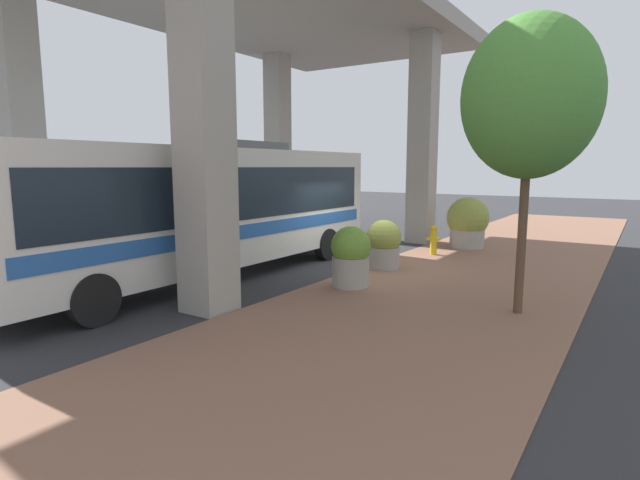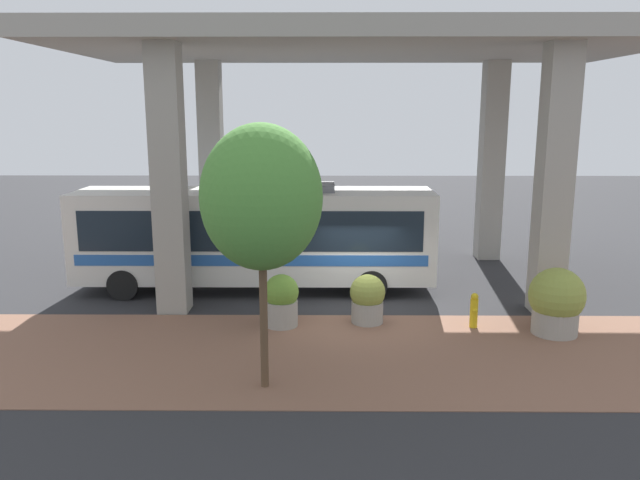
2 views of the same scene
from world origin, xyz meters
name	(u,v)px [view 1 (image 1 of 2)]	position (x,y,z in m)	size (l,w,h in m)	color
ground_plane	(362,267)	(0.00, 0.00, 0.00)	(80.00, 80.00, 0.00)	#2D2D30
sidewalk_strip	(463,280)	(-3.00, 0.00, 0.01)	(6.00, 40.00, 0.02)	#845B47
overpass	(254,25)	(4.00, 0.00, 7.37)	(9.40, 19.26, 8.48)	#9E998E
bus	(209,204)	(2.74, 3.39, 1.97)	(2.69, 11.81, 3.63)	silver
fire_hydrant	(434,240)	(-1.00, -3.12, 0.51)	(0.46, 0.22, 1.02)	gold
planter_front	(468,223)	(-1.48, -5.21, 0.93)	(1.50, 1.50, 1.85)	#9E998E
planter_middle	(384,244)	(-0.60, -0.17, 0.72)	(1.01, 1.01, 1.43)	#9E998E
planter_back	(351,256)	(-0.90, 2.27, 0.76)	(0.98, 0.98, 1.51)	#9E998E
street_tree_near	(530,98)	(-4.85, 2.37, 4.22)	(2.56, 2.56, 5.77)	brown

